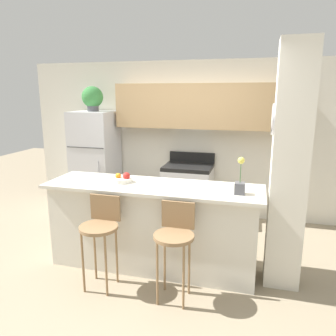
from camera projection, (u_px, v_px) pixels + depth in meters
name	position (u px, v px, depth m)	size (l,w,h in m)	color
ground_plane	(153.00, 265.00, 3.97)	(14.00, 14.00, 0.00)	gray
wall_back	(194.00, 126.00, 5.34)	(5.60, 0.38, 2.55)	silver
pillar_right	(289.00, 169.00, 3.34)	(0.38, 0.32, 2.55)	silver
counter_bar	(153.00, 226.00, 3.85)	(2.50, 0.72, 1.01)	silver
refrigerator	(96.00, 163.00, 5.62)	(0.68, 0.68, 1.74)	silver
stove_range	(188.00, 192.00, 5.32)	(0.76, 0.63, 1.07)	silver
bar_stool_left	(101.00, 228.00, 3.42)	(0.40, 0.40, 0.98)	olive
bar_stool_right	(175.00, 236.00, 3.21)	(0.40, 0.40, 0.98)	olive
potted_plant_on_fridge	(92.00, 98.00, 5.37)	(0.35, 0.35, 0.41)	#4C4C51
orchid_vase	(240.00, 183.00, 3.38)	(0.11, 0.11, 0.39)	#4C4C51
fruit_bowl	(123.00, 179.00, 3.85)	(0.23, 0.23, 0.12)	silver
trash_bin	(122.00, 207.00, 5.41)	(0.28, 0.28, 0.38)	#59595B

